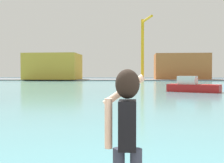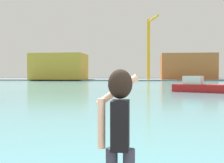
{
  "view_description": "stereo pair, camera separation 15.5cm",
  "coord_description": "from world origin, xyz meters",
  "px_view_note": "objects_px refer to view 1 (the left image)",
  "views": [
    {
      "loc": [
        -0.47,
        -2.38,
        2.23
      ],
      "look_at": [
        -1.09,
        4.26,
        2.04
      ],
      "focal_mm": 43.83,
      "sensor_mm": 36.0,
      "label": 1
    },
    {
      "loc": [
        -0.31,
        -2.36,
        2.23
      ],
      "look_at": [
        -1.09,
        4.26,
        2.04
      ],
      "focal_mm": 43.83,
      "sensor_mm": 36.0,
      "label": 2
    }
  ],
  "objects_px": {
    "person_photographer": "(127,127)",
    "warehouse_right": "(181,67)",
    "boat_moored_2": "(192,86)",
    "warehouse_left": "(53,67)",
    "port_crane": "(143,44)"
  },
  "relations": [
    {
      "from": "person_photographer",
      "to": "warehouse_right",
      "type": "height_order",
      "value": "warehouse_right"
    },
    {
      "from": "boat_moored_2",
      "to": "warehouse_right",
      "type": "height_order",
      "value": "warehouse_right"
    },
    {
      "from": "person_photographer",
      "to": "warehouse_left",
      "type": "xyz_separation_m",
      "value": [
        -27.85,
        85.38,
        2.99
      ]
    },
    {
      "from": "port_crane",
      "to": "person_photographer",
      "type": "bearing_deg",
      "value": -91.25
    },
    {
      "from": "boat_moored_2",
      "to": "port_crane",
      "type": "xyz_separation_m",
      "value": [
        -4.86,
        55.53,
        11.24
      ]
    },
    {
      "from": "person_photographer",
      "to": "port_crane",
      "type": "height_order",
      "value": "port_crane"
    },
    {
      "from": "person_photographer",
      "to": "warehouse_right",
      "type": "xyz_separation_m",
      "value": [
        14.75,
        91.71,
        3.04
      ]
    },
    {
      "from": "warehouse_left",
      "to": "warehouse_right",
      "type": "bearing_deg",
      "value": 8.46
    },
    {
      "from": "warehouse_left",
      "to": "warehouse_right",
      "type": "relative_size",
      "value": 0.97
    },
    {
      "from": "boat_moored_2",
      "to": "warehouse_left",
      "type": "height_order",
      "value": "warehouse_left"
    },
    {
      "from": "boat_moored_2",
      "to": "warehouse_right",
      "type": "distance_m",
      "value": 61.55
    },
    {
      "from": "warehouse_left",
      "to": "port_crane",
      "type": "distance_m",
      "value": 30.64
    },
    {
      "from": "warehouse_left",
      "to": "port_crane",
      "type": "xyz_separation_m",
      "value": [
        29.73,
        0.97,
        7.34
      ]
    },
    {
      "from": "boat_moored_2",
      "to": "warehouse_right",
      "type": "relative_size",
      "value": 0.37
    },
    {
      "from": "boat_moored_2",
      "to": "warehouse_right",
      "type": "bearing_deg",
      "value": 107.35
    }
  ]
}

